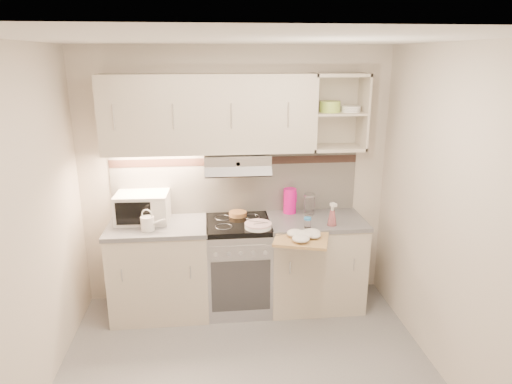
{
  "coord_description": "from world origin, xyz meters",
  "views": [
    {
      "loc": [
        -0.26,
        -2.93,
        2.4
      ],
      "look_at": [
        0.15,
        0.95,
        1.23
      ],
      "focal_mm": 32.0,
      "sensor_mm": 36.0,
      "label": 1
    }
  ],
  "objects_px": {
    "plate_stack": "(258,225)",
    "glass_jar": "(309,204)",
    "watering_can": "(148,223)",
    "pink_pitcher": "(290,201)",
    "microwave": "(143,207)",
    "cutting_board": "(301,239)",
    "spray_bottle": "(332,216)",
    "electric_range": "(239,265)"
  },
  "relations": [
    {
      "from": "plate_stack",
      "to": "glass_jar",
      "type": "relative_size",
      "value": 1.18
    },
    {
      "from": "watering_can",
      "to": "pink_pitcher",
      "type": "bearing_deg",
      "value": 31.43
    },
    {
      "from": "microwave",
      "to": "cutting_board",
      "type": "relative_size",
      "value": 1.09
    },
    {
      "from": "plate_stack",
      "to": "spray_bottle",
      "type": "relative_size",
      "value": 1.06
    },
    {
      "from": "watering_can",
      "to": "plate_stack",
      "type": "bearing_deg",
      "value": 14.79
    },
    {
      "from": "plate_stack",
      "to": "watering_can",
      "type": "bearing_deg",
      "value": 177.48
    },
    {
      "from": "glass_jar",
      "to": "cutting_board",
      "type": "distance_m",
      "value": 0.58
    },
    {
      "from": "microwave",
      "to": "watering_can",
      "type": "distance_m",
      "value": 0.27
    },
    {
      "from": "microwave",
      "to": "watering_can",
      "type": "height_order",
      "value": "microwave"
    },
    {
      "from": "microwave",
      "to": "watering_can",
      "type": "xyz_separation_m",
      "value": [
        0.08,
        -0.25,
        -0.07
      ]
    },
    {
      "from": "electric_range",
      "to": "spray_bottle",
      "type": "relative_size",
      "value": 3.87
    },
    {
      "from": "pink_pitcher",
      "to": "watering_can",
      "type": "bearing_deg",
      "value": 172.25
    },
    {
      "from": "electric_range",
      "to": "pink_pitcher",
      "type": "height_order",
      "value": "pink_pitcher"
    },
    {
      "from": "spray_bottle",
      "to": "electric_range",
      "type": "bearing_deg",
      "value": 149.36
    },
    {
      "from": "plate_stack",
      "to": "cutting_board",
      "type": "height_order",
      "value": "plate_stack"
    },
    {
      "from": "plate_stack",
      "to": "electric_range",
      "type": "bearing_deg",
      "value": 133.36
    },
    {
      "from": "microwave",
      "to": "pink_pitcher",
      "type": "bearing_deg",
      "value": 5.74
    },
    {
      "from": "microwave",
      "to": "glass_jar",
      "type": "bearing_deg",
      "value": 2.71
    },
    {
      "from": "pink_pitcher",
      "to": "spray_bottle",
      "type": "distance_m",
      "value": 0.5
    },
    {
      "from": "cutting_board",
      "to": "pink_pitcher",
      "type": "bearing_deg",
      "value": 106.87
    },
    {
      "from": "pink_pitcher",
      "to": "glass_jar",
      "type": "height_order",
      "value": "pink_pitcher"
    },
    {
      "from": "microwave",
      "to": "plate_stack",
      "type": "height_order",
      "value": "microwave"
    },
    {
      "from": "microwave",
      "to": "spray_bottle",
      "type": "xyz_separation_m",
      "value": [
        1.74,
        -0.3,
        -0.05
      ]
    },
    {
      "from": "microwave",
      "to": "plate_stack",
      "type": "distance_m",
      "value": 1.11
    },
    {
      "from": "cutting_board",
      "to": "microwave",
      "type": "bearing_deg",
      "value": 176.84
    },
    {
      "from": "pink_pitcher",
      "to": "glass_jar",
      "type": "distance_m",
      "value": 0.19
    },
    {
      "from": "plate_stack",
      "to": "microwave",
      "type": "bearing_deg",
      "value": 164.4
    },
    {
      "from": "pink_pitcher",
      "to": "glass_jar",
      "type": "bearing_deg",
      "value": -44.36
    },
    {
      "from": "pink_pitcher",
      "to": "spray_bottle",
      "type": "height_order",
      "value": "pink_pitcher"
    },
    {
      "from": "electric_range",
      "to": "plate_stack",
      "type": "relative_size",
      "value": 3.66
    },
    {
      "from": "plate_stack",
      "to": "cutting_board",
      "type": "distance_m",
      "value": 0.43
    },
    {
      "from": "glass_jar",
      "to": "spray_bottle",
      "type": "distance_m",
      "value": 0.34
    },
    {
      "from": "plate_stack",
      "to": "cutting_board",
      "type": "relative_size",
      "value": 0.54
    },
    {
      "from": "pink_pitcher",
      "to": "spray_bottle",
      "type": "bearing_deg",
      "value": -71.37
    },
    {
      "from": "cutting_board",
      "to": "watering_can",
      "type": "bearing_deg",
      "value": -174.32
    },
    {
      "from": "microwave",
      "to": "plate_stack",
      "type": "relative_size",
      "value": 2.02
    },
    {
      "from": "microwave",
      "to": "pink_pitcher",
      "type": "xyz_separation_m",
      "value": [
        1.42,
        0.08,
        -0.01
      ]
    },
    {
      "from": "electric_range",
      "to": "microwave",
      "type": "relative_size",
      "value": 1.81
    },
    {
      "from": "cutting_board",
      "to": "glass_jar",
      "type": "bearing_deg",
      "value": 88.44
    },
    {
      "from": "microwave",
      "to": "plate_stack",
      "type": "xyz_separation_m",
      "value": [
        1.06,
        -0.3,
        -0.11
      ]
    },
    {
      "from": "watering_can",
      "to": "pink_pitcher",
      "type": "distance_m",
      "value": 1.38
    },
    {
      "from": "electric_range",
      "to": "glass_jar",
      "type": "distance_m",
      "value": 0.91
    }
  ]
}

